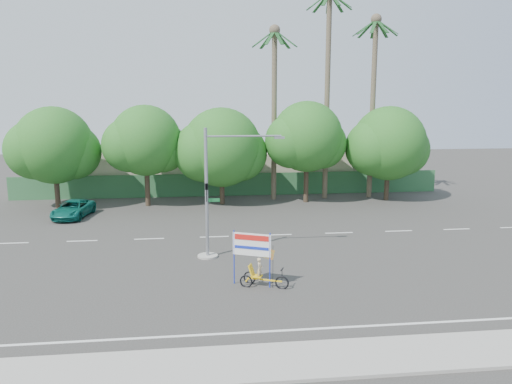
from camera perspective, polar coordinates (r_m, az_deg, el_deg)
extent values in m
plane|color=#33302D|center=(23.92, 0.76, -10.13)|extent=(120.00, 120.00, 0.00)
cube|color=gray|center=(17.16, 4.18, -18.72)|extent=(50.00, 2.40, 0.12)
cube|color=#336B3D|center=(44.42, -2.83, 0.86)|extent=(38.00, 0.08, 2.00)
cube|color=#BCAF95|center=(49.14, -14.93, 2.62)|extent=(12.00, 8.00, 4.00)
cube|color=#BCAF95|center=(49.86, 6.03, 2.80)|extent=(14.00, 8.00, 3.60)
cylinder|color=#473828|center=(42.23, -21.81, 0.65)|extent=(0.40, 0.40, 3.52)
sphere|color=#1D601C|center=(41.84, -22.11, 4.97)|extent=(6.00, 6.00, 6.00)
sphere|color=#1D601C|center=(41.85, -20.16, 4.33)|extent=(4.32, 4.32, 4.32)
sphere|color=#1D601C|center=(42.01, -23.95, 4.42)|extent=(4.56, 4.56, 4.56)
cylinder|color=#473828|center=(40.93, -12.32, 1.03)|extent=(0.40, 0.40, 3.74)
sphere|color=#1D601C|center=(40.53, -12.51, 5.78)|extent=(5.60, 5.60, 5.60)
sphere|color=#1D601C|center=(40.77, -10.67, 5.03)|extent=(4.03, 4.03, 4.03)
sphere|color=#1D601C|center=(40.46, -14.31, 5.21)|extent=(4.26, 4.26, 4.26)
cylinder|color=#473828|center=(40.81, -3.90, 0.91)|extent=(0.40, 0.40, 3.30)
sphere|color=#1D601C|center=(40.42, -3.95, 5.11)|extent=(6.40, 6.40, 6.40)
sphere|color=#1D601C|center=(40.86, -1.94, 4.45)|extent=(4.61, 4.61, 4.61)
sphere|color=#1D601C|center=(40.16, -5.99, 4.61)|extent=(4.86, 4.86, 4.86)
cylinder|color=#473828|center=(41.68, 5.75, 1.48)|extent=(0.40, 0.40, 3.87)
sphere|color=#1D601C|center=(41.28, 5.84, 6.31)|extent=(5.80, 5.80, 5.80)
sphere|color=#1D601C|center=(41.92, 7.49, 5.50)|extent=(4.18, 4.18, 4.18)
sphere|color=#1D601C|center=(40.80, 4.11, 5.80)|extent=(4.41, 4.41, 4.41)
cylinder|color=#473828|center=(43.75, 14.74, 1.32)|extent=(0.40, 0.40, 3.43)
sphere|color=#1D601C|center=(43.38, 14.93, 5.39)|extent=(6.20, 6.20, 6.20)
sphere|color=#1D601C|center=(44.24, 16.44, 4.70)|extent=(4.46, 4.46, 4.46)
sphere|color=#1D601C|center=(42.68, 13.29, 4.97)|extent=(4.71, 4.71, 4.71)
cylinder|color=#70604C|center=(43.10, 8.12, 10.49)|extent=(0.44, 0.44, 17.00)
cube|color=#1C4C21|center=(44.07, 9.67, 20.70)|extent=(1.91, 0.28, 1.36)
cube|color=#1C4C21|center=(44.58, 9.15, 20.59)|extent=(1.65, 1.44, 1.36)
cube|color=#1C4C21|center=(44.75, 8.29, 20.58)|extent=(0.61, 1.93, 1.36)
cube|color=#1C4C21|center=(44.49, 7.49, 20.66)|extent=(1.20, 1.80, 1.36)
cube|color=#1C4C21|center=(43.92, 7.09, 20.80)|extent=(1.89, 0.92, 1.36)
cube|color=#1C4C21|center=(43.30, 7.31, 20.94)|extent=(1.89, 0.92, 1.36)
cube|color=#1C4C21|center=(43.44, 9.61, 20.85)|extent=(1.65, 1.44, 1.36)
cylinder|color=#70604C|center=(44.30, 13.16, 9.02)|extent=(0.44, 0.44, 15.00)
sphere|color=#70604C|center=(44.77, 13.58, 18.66)|extent=(0.90, 0.90, 0.90)
cube|color=#1C4C21|center=(45.00, 14.73, 17.72)|extent=(1.91, 0.28, 1.36)
cube|color=#1C4C21|center=(45.49, 14.16, 17.66)|extent=(1.65, 1.44, 1.36)
cube|color=#1C4C21|center=(45.60, 13.33, 17.68)|extent=(0.61, 1.93, 1.36)
cube|color=#1C4C21|center=(45.29, 12.59, 17.76)|extent=(1.20, 1.80, 1.36)
cube|color=#1C4C21|center=(44.69, 12.28, 17.87)|extent=(1.89, 0.92, 1.36)
cube|color=#1C4C21|center=(44.09, 12.56, 17.96)|extent=(1.89, 0.92, 1.36)
cube|color=#1C4C21|center=(43.76, 13.32, 17.99)|extent=(1.20, 1.80, 1.36)
cube|color=#1C4C21|center=(43.87, 14.19, 17.94)|extent=(0.61, 1.93, 1.36)
cube|color=#1C4C21|center=(44.36, 14.74, 17.82)|extent=(1.65, 1.44, 1.36)
cylinder|color=#70604C|center=(42.21, 2.08, 8.55)|extent=(0.44, 0.44, 14.00)
sphere|color=#70604C|center=(42.56, 2.15, 18.01)|extent=(0.90, 0.90, 0.90)
cube|color=#1C4C21|center=(42.63, 3.45, 17.09)|extent=(1.91, 0.28, 1.36)
cube|color=#1C4C21|center=(43.18, 3.00, 17.01)|extent=(1.65, 1.44, 1.36)
cube|color=#1C4C21|center=(43.41, 2.17, 16.99)|extent=(0.61, 1.93, 1.36)
cube|color=#1C4C21|center=(43.21, 1.33, 17.02)|extent=(1.20, 1.80, 1.36)
cube|color=#1C4C21|center=(42.67, 0.85, 17.11)|extent=(1.89, 0.92, 1.36)
cube|color=#1C4C21|center=(42.03, 0.97, 17.21)|extent=(1.89, 0.92, 1.36)
cube|color=#1C4C21|center=(41.60, 1.65, 17.27)|extent=(1.20, 1.80, 1.36)
cube|color=#1C4C21|center=(41.59, 2.58, 17.27)|extent=(0.61, 1.93, 1.36)
cube|color=#1C4C21|center=(42.00, 3.29, 17.20)|extent=(1.65, 1.44, 1.36)
cylinder|color=gray|center=(27.51, -5.54, -7.29)|extent=(1.10, 1.10, 0.10)
cylinder|color=gray|center=(26.66, -5.68, -0.21)|extent=(0.18, 0.18, 7.00)
cylinder|color=gray|center=(26.38, -1.42, 6.41)|extent=(4.00, 0.10, 0.10)
cube|color=gray|center=(26.62, 2.68, 6.22)|extent=(0.55, 0.20, 0.12)
imported|color=black|center=(26.43, -5.67, -0.08)|extent=(0.16, 0.20, 1.00)
cube|color=#14662D|center=(26.74, -4.91, -0.93)|extent=(0.70, 0.04, 0.18)
torus|color=black|center=(22.93, 2.98, -10.32)|extent=(0.62, 0.33, 0.65)
torus|color=black|center=(23.59, -0.73, -9.75)|extent=(0.58, 0.31, 0.60)
torus|color=black|center=(23.11, -1.14, -10.18)|extent=(0.58, 0.31, 0.60)
cube|color=yellow|center=(23.10, 1.01, -9.99)|extent=(1.51, 0.70, 0.06)
cube|color=yellow|center=(23.34, -0.93, -9.92)|extent=(0.28, 0.55, 0.05)
cube|color=yellow|center=(23.16, 0.09, -9.59)|extent=(0.60, 0.56, 0.06)
cube|color=yellow|center=(23.14, -0.53, -8.90)|extent=(0.36, 0.45, 0.52)
cylinder|color=black|center=(22.80, 2.99, -9.43)|extent=(0.04, 0.04, 0.52)
cube|color=black|center=(22.71, 3.00, -8.82)|extent=(0.21, 0.41, 0.04)
imported|color=#CCB284|center=(23.00, 0.43, -8.78)|extent=(0.38, 0.44, 1.03)
cylinder|color=#1C32D2|center=(23.22, -2.52, -7.43)|extent=(0.07, 0.07, 2.57)
cylinder|color=#1C32D2|center=(22.73, 1.60, -7.82)|extent=(0.07, 0.07, 2.57)
cube|color=white|center=(22.76, -0.49, -6.03)|extent=(1.68, 0.77, 1.05)
cube|color=red|center=(22.64, -0.51, -5.25)|extent=(1.49, 0.66, 0.25)
cube|color=#1C32D2|center=(22.77, -0.51, -6.40)|extent=(1.49, 0.66, 0.13)
cylinder|color=black|center=(22.78, 1.94, -8.54)|extent=(0.03, 0.03, 2.00)
cube|color=red|center=(22.67, 1.13, -6.98)|extent=(0.78, 0.36, 0.62)
imported|color=#0D5F53|center=(38.59, -20.18, -1.85)|extent=(2.69, 4.66, 1.22)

